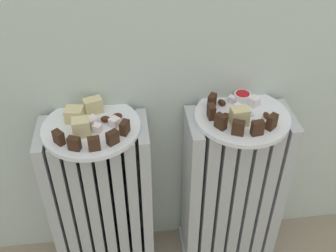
# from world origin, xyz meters

# --- Properties ---
(radiator_left) EXTENTS (0.30, 0.15, 0.56)m
(radiator_left) POSITION_xyz_m (-0.20, 0.28, 0.27)
(radiator_left) COLOR #B2B2B7
(radiator_left) RESTS_ON ground_plane
(radiator_right) EXTENTS (0.30, 0.15, 0.56)m
(radiator_right) POSITION_xyz_m (0.20, 0.28, 0.27)
(radiator_right) COLOR #B2B2B7
(radiator_right) RESTS_ON ground_plane
(plate_left) EXTENTS (0.25, 0.25, 0.01)m
(plate_left) POSITION_xyz_m (-0.20, 0.28, 0.56)
(plate_left) COLOR white
(plate_left) RESTS_ON radiator_left
(plate_right) EXTENTS (0.25, 0.25, 0.01)m
(plate_right) POSITION_xyz_m (0.20, 0.28, 0.56)
(plate_right) COLOR white
(plate_right) RESTS_ON radiator_right
(dark_cake_slice_left_0) EXTENTS (0.03, 0.03, 0.03)m
(dark_cake_slice_left_0) POSITION_xyz_m (-0.27, 0.22, 0.59)
(dark_cake_slice_left_0) COLOR #382114
(dark_cake_slice_left_0) RESTS_ON plate_left
(dark_cake_slice_left_1) EXTENTS (0.03, 0.03, 0.03)m
(dark_cake_slice_left_1) POSITION_xyz_m (-0.23, 0.19, 0.59)
(dark_cake_slice_left_1) COLOR #382114
(dark_cake_slice_left_1) RESTS_ON plate_left
(dark_cake_slice_left_2) EXTENTS (0.03, 0.02, 0.03)m
(dark_cake_slice_left_2) POSITION_xyz_m (-0.19, 0.19, 0.59)
(dark_cake_slice_left_2) COLOR #382114
(dark_cake_slice_left_2) RESTS_ON plate_left
(dark_cake_slice_left_3) EXTENTS (0.03, 0.03, 0.03)m
(dark_cake_slice_left_3) POSITION_xyz_m (-0.14, 0.20, 0.59)
(dark_cake_slice_left_3) COLOR #382114
(dark_cake_slice_left_3) RESTS_ON plate_left
(dark_cake_slice_left_4) EXTENTS (0.03, 0.03, 0.03)m
(dark_cake_slice_left_4) POSITION_xyz_m (-0.11, 0.24, 0.59)
(dark_cake_slice_left_4) COLOR #382114
(dark_cake_slice_left_4) RESTS_ON plate_left
(marble_cake_slice_left_0) EXTENTS (0.05, 0.04, 0.04)m
(marble_cake_slice_left_0) POSITION_xyz_m (-0.22, 0.25, 0.59)
(marble_cake_slice_left_0) COLOR beige
(marble_cake_slice_left_0) RESTS_ON plate_left
(marble_cake_slice_left_1) EXTENTS (0.05, 0.05, 0.04)m
(marble_cake_slice_left_1) POSITION_xyz_m (-0.24, 0.31, 0.59)
(marble_cake_slice_left_1) COLOR beige
(marble_cake_slice_left_1) RESTS_ON plate_left
(marble_cake_slice_left_2) EXTENTS (0.05, 0.04, 0.04)m
(marble_cake_slice_left_2) POSITION_xyz_m (-0.19, 0.34, 0.59)
(marble_cake_slice_left_2) COLOR beige
(marble_cake_slice_left_2) RESTS_ON plate_left
(turkish_delight_left_0) EXTENTS (0.03, 0.03, 0.02)m
(turkish_delight_left_0) POSITION_xyz_m (-0.18, 0.25, 0.58)
(turkish_delight_left_0) COLOR white
(turkish_delight_left_0) RESTS_ON plate_left
(turkish_delight_left_1) EXTENTS (0.04, 0.04, 0.03)m
(turkish_delight_left_1) POSITION_xyz_m (-0.19, 0.28, 0.58)
(turkish_delight_left_1) COLOR white
(turkish_delight_left_1) RESTS_ON plate_left
(turkish_delight_left_2) EXTENTS (0.03, 0.03, 0.02)m
(turkish_delight_left_2) POSITION_xyz_m (-0.14, 0.27, 0.58)
(turkish_delight_left_2) COLOR white
(turkish_delight_left_2) RESTS_ON plate_left
(medjool_date_left_0) EXTENTS (0.03, 0.02, 0.01)m
(medjool_date_left_0) POSITION_xyz_m (-0.13, 0.30, 0.58)
(medjool_date_left_0) COLOR #3D1E0F
(medjool_date_left_0) RESTS_ON plate_left
(medjool_date_left_1) EXTENTS (0.03, 0.02, 0.02)m
(medjool_date_left_1) POSITION_xyz_m (-0.16, 0.29, 0.58)
(medjool_date_left_1) COLOR #3D1E0F
(medjool_date_left_1) RESTS_ON plate_left
(dark_cake_slice_right_0) EXTENTS (0.03, 0.03, 0.04)m
(dark_cake_slice_right_0) POSITION_xyz_m (0.12, 0.32, 0.59)
(dark_cake_slice_right_0) COLOR #382114
(dark_cake_slice_right_0) RESTS_ON plate_right
(dark_cake_slice_right_1) EXTENTS (0.02, 0.03, 0.04)m
(dark_cake_slice_right_1) POSITION_xyz_m (0.11, 0.28, 0.59)
(dark_cake_slice_right_1) COLOR #382114
(dark_cake_slice_right_1) RESTS_ON plate_right
(dark_cake_slice_right_2) EXTENTS (0.03, 0.03, 0.04)m
(dark_cake_slice_right_2) POSITION_xyz_m (0.13, 0.23, 0.59)
(dark_cake_slice_right_2) COLOR #382114
(dark_cake_slice_right_2) RESTS_ON plate_right
(dark_cake_slice_right_3) EXTENTS (0.03, 0.03, 0.04)m
(dark_cake_slice_right_3) POSITION_xyz_m (0.16, 0.20, 0.59)
(dark_cake_slice_right_3) COLOR #382114
(dark_cake_slice_right_3) RESTS_ON plate_right
(dark_cake_slice_right_4) EXTENTS (0.03, 0.02, 0.04)m
(dark_cake_slice_right_4) POSITION_xyz_m (0.21, 0.20, 0.59)
(dark_cake_slice_right_4) COLOR #382114
(dark_cake_slice_right_4) RESTS_ON plate_right
(dark_cake_slice_right_5) EXTENTS (0.03, 0.03, 0.04)m
(dark_cake_slice_right_5) POSITION_xyz_m (0.25, 0.22, 0.59)
(dark_cake_slice_right_5) COLOR #382114
(dark_cake_slice_right_5) RESTS_ON plate_right
(marble_cake_slice_right_0) EXTENTS (0.05, 0.04, 0.05)m
(marble_cake_slice_right_0) POSITION_xyz_m (0.18, 0.24, 0.59)
(marble_cake_slice_right_0) COLOR beige
(marble_cake_slice_right_0) RESTS_ON plate_right
(turkish_delight_right_0) EXTENTS (0.03, 0.03, 0.02)m
(turkish_delight_right_0) POSITION_xyz_m (0.18, 0.34, 0.58)
(turkish_delight_right_0) COLOR white
(turkish_delight_right_0) RESTS_ON plate_right
(turkish_delight_right_1) EXTENTS (0.03, 0.03, 0.02)m
(turkish_delight_right_1) POSITION_xyz_m (0.24, 0.32, 0.58)
(turkish_delight_right_1) COLOR white
(turkish_delight_right_1) RESTS_ON plate_right
(turkish_delight_right_2) EXTENTS (0.02, 0.02, 0.02)m
(turkish_delight_right_2) POSITION_xyz_m (0.19, 0.28, 0.58)
(turkish_delight_right_2) COLOR white
(turkish_delight_right_2) RESTS_ON plate_right
(turkish_delight_right_3) EXTENTS (0.03, 0.03, 0.02)m
(turkish_delight_right_3) POSITION_xyz_m (0.19, 0.30, 0.58)
(turkish_delight_right_3) COLOR white
(turkish_delight_right_3) RESTS_ON plate_right
(medjool_date_right_0) EXTENTS (0.03, 0.03, 0.02)m
(medjool_date_right_0) POSITION_xyz_m (0.15, 0.33, 0.58)
(medjool_date_right_0) COLOR #3D1E0F
(medjool_date_right_0) RESTS_ON plate_right
(medjool_date_right_1) EXTENTS (0.02, 0.03, 0.01)m
(medjool_date_right_1) POSITION_xyz_m (0.26, 0.26, 0.58)
(medjool_date_right_1) COLOR #3D1E0F
(medjool_date_right_1) RESTS_ON plate_right
(medjool_date_right_2) EXTENTS (0.03, 0.03, 0.01)m
(medjool_date_right_2) POSITION_xyz_m (0.15, 0.27, 0.58)
(medjool_date_right_2) COLOR #3D1E0F
(medjool_date_right_2) RESTS_ON plate_right
(jam_bowl_right) EXTENTS (0.05, 0.05, 0.02)m
(jam_bowl_right) POSITION_xyz_m (0.21, 0.34, 0.58)
(jam_bowl_right) COLOR white
(jam_bowl_right) RESTS_ON plate_right
(fork) EXTENTS (0.03, 0.10, 0.00)m
(fork) POSITION_xyz_m (0.22, 0.25, 0.57)
(fork) COLOR silver
(fork) RESTS_ON plate_right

